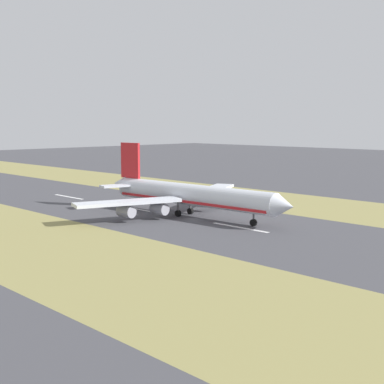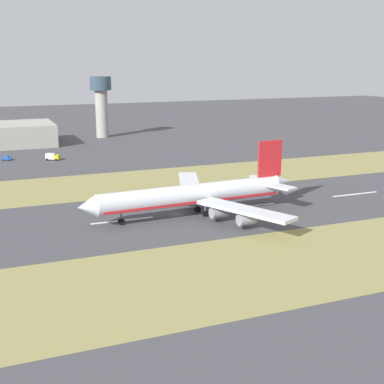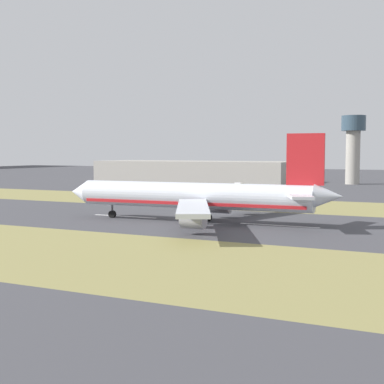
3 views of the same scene
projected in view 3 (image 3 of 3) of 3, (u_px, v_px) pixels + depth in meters
ground_plane at (183, 220)px, 128.24m from camera, size 800.00×800.00×0.00m
grass_median_west at (63, 251)px, 87.56m from camera, size 40.00×600.00×0.01m
grass_median_east at (245, 203)px, 168.92m from camera, size 40.00×600.00×0.01m
centreline_dash_mid at (279, 225)px, 118.25m from camera, size 1.20×18.00×0.01m
centreline_dash_far at (125, 216)px, 135.08m from camera, size 1.20×18.00×0.01m
airplane_main_jet at (200, 196)px, 123.03m from camera, size 64.05×67.20×20.20m
terminal_building at (194, 171)px, 295.61m from camera, size 36.00×108.67×11.25m
control_tower at (353, 142)px, 268.66m from camera, size 12.00×12.00×34.49m
service_truck at (241, 186)px, 228.59m from camera, size 4.87×6.31×3.10m
apron_car at (207, 186)px, 243.36m from camera, size 3.72×4.72×2.03m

